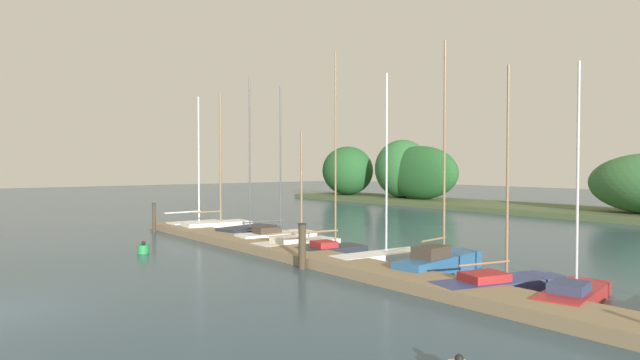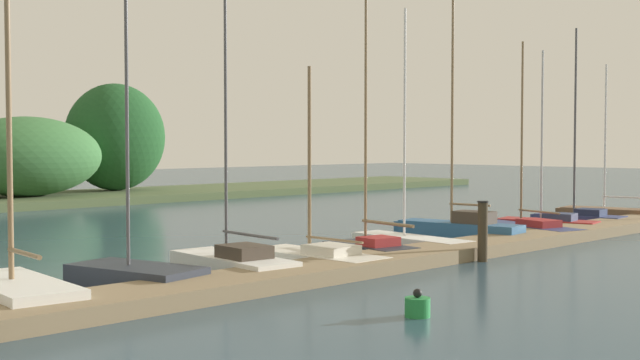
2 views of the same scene
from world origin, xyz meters
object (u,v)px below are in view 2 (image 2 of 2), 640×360
(sailboat_3, at_px, (231,261))
(sailboat_8, at_px, (525,228))
(sailboat_10, at_px, (578,216))
(channel_buoy_0, at_px, (417,306))
(sailboat_11, at_px, (607,213))
(sailboat_7, at_px, (457,228))
(mooring_piling_1, at_px, (483,231))
(sailboat_2, at_px, (131,273))
(sailboat_4, at_px, (315,256))
(sailboat_1, at_px, (14,288))
(sailboat_5, at_px, (369,245))
(sailboat_9, at_px, (545,222))
(sailboat_6, at_px, (407,240))

(sailboat_3, bearing_deg, sailboat_8, -87.63)
(sailboat_10, relative_size, channel_buoy_0, 14.66)
(sailboat_11, relative_size, channel_buoy_0, 12.30)
(sailboat_7, xyz_separation_m, channel_buoy_0, (-10.15, -6.48, -0.22))
(sailboat_7, distance_m, mooring_piling_1, 4.77)
(mooring_piling_1, height_order, channel_buoy_0, mooring_piling_1)
(sailboat_2, relative_size, sailboat_4, 1.61)
(sailboat_7, bearing_deg, sailboat_2, 83.58)
(sailboat_1, xyz_separation_m, sailboat_5, (9.96, -0.13, -0.03))
(sailboat_9, distance_m, sailboat_11, 5.24)
(mooring_piling_1, bearing_deg, sailboat_7, 43.94)
(sailboat_4, bearing_deg, sailboat_7, -83.74)
(sailboat_5, distance_m, sailboat_9, 9.72)
(sailboat_7, relative_size, sailboat_10, 1.05)
(sailboat_3, bearing_deg, sailboat_5, -89.87)
(sailboat_5, height_order, mooring_piling_1, sailboat_5)
(sailboat_3, distance_m, sailboat_5, 4.53)
(sailboat_3, xyz_separation_m, sailboat_7, (9.47, 0.31, 0.09))
(sailboat_5, bearing_deg, sailboat_11, -79.50)
(sailboat_2, height_order, sailboat_6, sailboat_2)
(sailboat_3, bearing_deg, sailboat_6, -83.61)
(sailboat_4, relative_size, sailboat_6, 0.71)
(sailboat_10, bearing_deg, sailboat_3, 82.56)
(sailboat_5, bearing_deg, sailboat_7, -74.01)
(sailboat_1, height_order, sailboat_8, sailboat_1)
(sailboat_1, bearing_deg, mooring_piling_1, -97.93)
(sailboat_2, bearing_deg, sailboat_1, 82.47)
(sailboat_4, height_order, mooring_piling_1, sailboat_4)
(mooring_piling_1, bearing_deg, sailboat_8, 22.11)
(sailboat_9, xyz_separation_m, sailboat_11, (5.23, 0.27, 0.00))
(sailboat_7, height_order, sailboat_9, sailboat_7)
(sailboat_3, bearing_deg, sailboat_11, -84.96)
(sailboat_2, bearing_deg, sailboat_4, -108.81)
(sailboat_6, distance_m, sailboat_8, 5.47)
(sailboat_4, bearing_deg, mooring_piling_1, -124.06)
(sailboat_6, relative_size, mooring_piling_1, 4.43)
(sailboat_2, xyz_separation_m, sailboat_5, (7.21, -0.39, 0.01))
(sailboat_3, xyz_separation_m, sailboat_10, (16.97, 0.12, 0.00))
(sailboat_10, bearing_deg, sailboat_11, -96.40)
(sailboat_2, height_order, sailboat_5, sailboat_5)
(sailboat_1, xyz_separation_m, channel_buoy_0, (4.76, -5.95, -0.18))
(sailboat_2, relative_size, sailboat_9, 1.27)
(sailboat_4, bearing_deg, sailboat_9, -88.14)
(sailboat_6, distance_m, sailboat_11, 12.60)
(sailboat_4, relative_size, sailboat_10, 0.68)
(sailboat_10, xyz_separation_m, sailboat_11, (2.50, 0.06, -0.04))
(sailboat_3, height_order, sailboat_6, sailboat_3)
(sailboat_1, distance_m, sailboat_6, 12.31)
(sailboat_6, bearing_deg, sailboat_3, 96.82)
(sailboat_10, bearing_deg, sailboat_6, 81.55)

